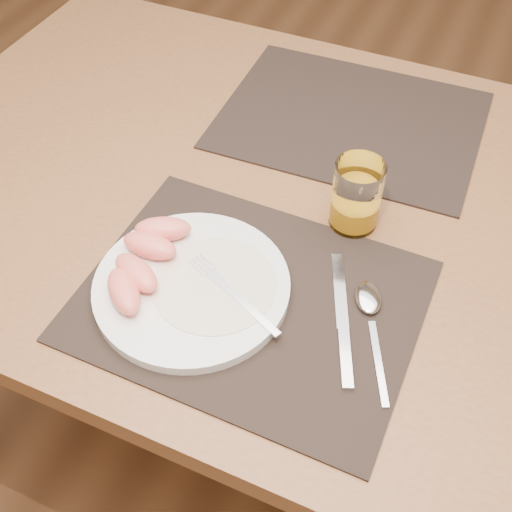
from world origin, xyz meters
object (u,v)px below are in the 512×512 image
object	(u,v)px
fork	(227,288)
knife	(343,328)
placemat_far	(350,120)
juice_glass	(356,198)
table	(296,233)
spoon	(370,307)
placemat_near	(250,300)
plate	(192,287)

from	to	relation	value
fork	knife	world-z (taller)	fork
placemat_far	juice_glass	xyz separation A→B (m)	(0.08, -0.24, 0.05)
table	juice_glass	xyz separation A→B (m)	(0.10, -0.02, 0.14)
spoon	knife	bearing A→B (deg)	-115.51
placemat_near	juice_glass	distance (m)	0.22
fork	juice_glass	size ratio (longest dim) A/B	1.51
plate	juice_glass	xyz separation A→B (m)	(0.16, 0.22, 0.04)
placemat_near	fork	distance (m)	0.04
fork	spoon	xyz separation A→B (m)	(0.18, 0.06, -0.01)
placemat_near	fork	world-z (taller)	fork
placemat_near	fork	xyz separation A→B (m)	(-0.03, -0.01, 0.02)
plate	knife	xyz separation A→B (m)	(0.21, 0.02, -0.01)
table	juice_glass	world-z (taller)	juice_glass
knife	spoon	xyz separation A→B (m)	(0.02, 0.05, 0.00)
fork	knife	bearing A→B (deg)	4.09
table	knife	xyz separation A→B (m)	(0.15, -0.22, 0.09)
plate	spoon	xyz separation A→B (m)	(0.23, 0.07, -0.00)
plate	juice_glass	world-z (taller)	juice_glass
placemat_near	juice_glass	world-z (taller)	juice_glass
table	placemat_near	size ratio (longest dim) A/B	3.11
fork	juice_glass	xyz separation A→B (m)	(0.11, 0.21, 0.03)
fork	juice_glass	distance (m)	0.24
table	placemat_far	size ratio (longest dim) A/B	3.11
knife	juice_glass	world-z (taller)	juice_glass
spoon	juice_glass	distance (m)	0.17
placemat_far	knife	xyz separation A→B (m)	(0.13, -0.44, 0.00)
placemat_far	juice_glass	bearing A→B (deg)	-71.06
knife	table	bearing A→B (deg)	124.11
placemat_near	plate	distance (m)	0.08
table	placemat_near	world-z (taller)	placemat_near
table	plate	distance (m)	0.26
table	plate	size ratio (longest dim) A/B	5.19
placemat_near	spoon	size ratio (longest dim) A/B	2.46
fork	placemat_near	bearing A→B (deg)	13.38
placemat_far	plate	world-z (taller)	plate
table	fork	world-z (taller)	fork
spoon	juice_glass	xyz separation A→B (m)	(-0.07, 0.15, 0.04)
spoon	table	bearing A→B (deg)	134.58
fork	table	bearing A→B (deg)	85.73
knife	spoon	distance (m)	0.05
table	fork	bearing A→B (deg)	-94.27
placemat_far	fork	bearing A→B (deg)	-93.75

